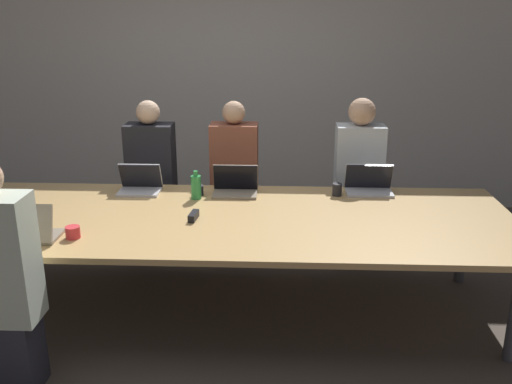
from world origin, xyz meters
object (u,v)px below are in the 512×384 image
(cup_far_center, at_px, (198,190))
(laptop_far_midleft, at_px, (140,184))
(laptop_far_right, at_px, (369,184))
(person_far_right, at_px, (358,182))
(stapler, at_px, (194,216))
(laptop_far_center, at_px, (235,186))
(laptop_near_left, at_px, (30,230))
(person_near_left, at_px, (1,285))
(bottle_near_left, at_px, (1,220))
(person_far_center, at_px, (235,183))
(cup_near_left, at_px, (73,232))
(bottle_far_center, at_px, (196,187))
(cup_far_right, at_px, (337,190))
(person_far_midleft, at_px, (152,183))

(cup_far_center, height_order, laptop_far_midleft, laptop_far_midleft)
(laptop_far_right, relative_size, person_far_right, 0.26)
(person_far_right, bearing_deg, stapler, -140.00)
(laptop_far_right, bearing_deg, laptop_far_midleft, -177.99)
(laptop_far_center, xyz_separation_m, laptop_near_left, (-1.20, -0.98, 0.01))
(laptop_far_center, bearing_deg, person_far_right, 25.44)
(laptop_far_center, xyz_separation_m, person_far_right, (1.01, 0.48, -0.11))
(person_far_right, relative_size, person_near_left, 1.02)
(person_near_left, bearing_deg, bottle_near_left, -66.37)
(laptop_far_right, bearing_deg, person_far_center, 158.91)
(laptop_far_center, bearing_deg, cup_near_left, -135.76)
(person_far_center, height_order, bottle_far_center, person_far_center)
(cup_far_center, height_order, person_near_left, person_near_left)
(person_far_center, distance_m, laptop_near_left, 1.87)
(bottle_far_center, bearing_deg, person_near_left, -124.35)
(person_far_center, relative_size, cup_near_left, 15.04)
(cup_near_left, bearing_deg, laptop_far_midleft, 77.87)
(laptop_far_center, height_order, bottle_far_center, laptop_far_center)
(cup_far_right, bearing_deg, person_far_midleft, 163.36)
(cup_far_right, bearing_deg, laptop_far_midleft, 179.14)
(person_far_center, distance_m, stapler, 1.09)
(laptop_far_right, distance_m, person_far_midleft, 1.84)
(cup_near_left, bearing_deg, laptop_near_left, -168.14)
(person_far_center, bearing_deg, laptop_far_midleft, -145.57)
(person_far_center, relative_size, stapler, 8.91)
(person_far_center, height_order, bottle_near_left, person_far_center)
(laptop_far_center, height_order, cup_near_left, laptop_far_center)
(person_far_center, height_order, cup_far_right, person_far_center)
(person_near_left, bearing_deg, person_far_center, -120.36)
(cup_far_center, xyz_separation_m, laptop_far_right, (1.32, 0.13, 0.03))
(laptop_far_right, bearing_deg, person_near_left, -145.60)
(stapler, bearing_deg, person_far_center, 85.56)
(person_far_center, bearing_deg, laptop_near_left, -127.97)
(stapler, bearing_deg, laptop_near_left, -150.96)
(person_far_center, distance_m, bottle_far_center, 0.69)
(laptop_far_midleft, bearing_deg, cup_far_center, -7.79)
(laptop_near_left, xyz_separation_m, cup_near_left, (0.25, 0.05, -0.03))
(cup_far_right, distance_m, person_far_midleft, 1.61)
(laptop_far_center, height_order, person_far_midleft, person_far_midleft)
(laptop_far_right, height_order, laptop_far_midleft, same)
(bottle_near_left, bearing_deg, person_far_center, 44.65)
(laptop_far_right, relative_size, stapler, 2.37)
(cup_far_right, bearing_deg, cup_far_center, -177.81)
(cup_far_center, height_order, bottle_far_center, bottle_far_center)
(person_far_center, height_order, person_far_midleft, person_far_midleft)
(person_far_midleft, bearing_deg, laptop_far_midleft, -88.99)
(person_far_center, relative_size, laptop_far_midleft, 4.21)
(person_far_right, xyz_separation_m, laptop_far_midleft, (-1.76, -0.46, 0.11))
(bottle_near_left, bearing_deg, stapler, 14.22)
(person_far_midleft, bearing_deg, laptop_far_right, -11.80)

